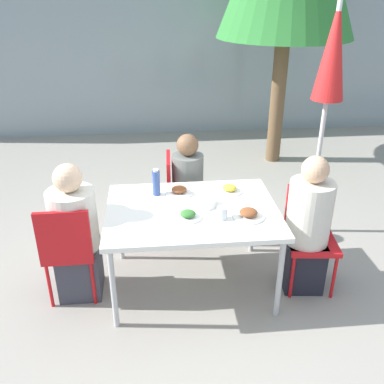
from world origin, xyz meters
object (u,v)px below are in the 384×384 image
chair_right (310,229)px  chair_far (179,190)px  chair_left (68,246)px  person_right (307,229)px  bottle (156,183)px  closed_umbrella (331,70)px  salad_bowl (205,203)px  person_far (188,191)px  person_left (76,237)px  drinking_cup (223,213)px

chair_right → chair_far: bearing=-32.9°
chair_left → person_right: 1.91m
chair_left → person_right: person_right is taller
chair_far → bottle: size_ratio=3.71×
chair_right → bottle: size_ratio=3.71×
chair_far → closed_umbrella: (1.35, -0.05, 1.15)m
chair_left → salad_bowl: size_ratio=4.88×
person_right → bottle: 1.30m
person_far → closed_umbrella: bearing=92.4°
person_far → bottle: bearing=-30.3°
person_left → salad_bowl: 1.07m
chair_right → person_right: bearing=58.0°
person_left → person_right: bearing=-3.3°
chair_left → drinking_cup: size_ratio=8.82×
salad_bowl → chair_right: bearing=-4.3°
chair_left → chair_far: 1.30m
person_right → closed_umbrella: 1.45m
drinking_cup → salad_bowl: bearing=115.7°
closed_umbrella → bottle: closed_umbrella is taller
chair_left → person_left: 0.10m
person_right → bottle: size_ratio=5.09×
closed_umbrella → bottle: 1.84m
chair_left → person_far: person_far is taller
person_far → bottle: person_far is taller
chair_left → chair_right: same height
salad_bowl → closed_umbrella: bearing=30.9°
chair_right → bottle: (-1.26, 0.31, 0.34)m
chair_far → salad_bowl: bearing=13.8°
chair_right → person_right: (-0.06, -0.07, 0.05)m
chair_left → chair_far: (0.94, 0.90, 0.00)m
person_far → bottle: size_ratio=4.72×
closed_umbrella → bottle: bearing=-163.3°
person_left → closed_umbrella: (2.24, 0.76, 1.12)m
person_right → drinking_cup: person_right is taller
person_right → person_far: bearing=-37.6°
person_left → drinking_cup: person_left is taller
chair_left → person_left: size_ratio=0.75×
drinking_cup → salad_bowl: 0.25m
bottle → salad_bowl: bearing=-32.2°
drinking_cup → closed_umbrella: bearing=40.6°
person_left → bottle: person_left is taller
person_left → chair_right: person_left is taller
person_right → closed_umbrella: size_ratio=0.52×
person_left → bottle: (0.66, 0.29, 0.31)m
chair_left → bottle: size_ratio=3.71×
chair_left → person_left: bearing=58.0°
person_far → bottle: (-0.31, -0.48, 0.32)m
person_far → salad_bowl: 0.76m
person_right → person_far: size_ratio=1.08×
chair_left → bottle: bearing=27.2°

